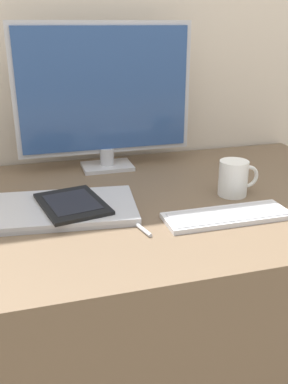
{
  "coord_description": "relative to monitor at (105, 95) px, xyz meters",
  "views": [
    {
      "loc": [
        -0.25,
        -0.85,
        1.14
      ],
      "look_at": [
        0.01,
        0.05,
        0.76
      ],
      "focal_mm": 40.0,
      "sensor_mm": 36.0,
      "label": 1
    }
  ],
  "objects": [
    {
      "name": "ereader",
      "position": [
        -0.15,
        -0.32,
        -0.21
      ],
      "size": [
        0.18,
        0.22,
        0.01
      ],
      "color": "black",
      "rests_on": "laptop"
    },
    {
      "name": "monitor",
      "position": [
        0.0,
        0.0,
        0.0
      ],
      "size": [
        0.53,
        0.11,
        0.44
      ],
      "color": "#B7B7BC",
      "rests_on": "desk"
    },
    {
      "name": "laptop",
      "position": [
        -0.17,
        -0.31,
        -0.22
      ],
      "size": [
        0.37,
        0.26,
        0.02
      ],
      "color": "#A3A3A8",
      "rests_on": "desk"
    },
    {
      "name": "pen",
      "position": [
        -0.02,
        -0.43,
        -0.23
      ],
      "size": [
        0.04,
        0.13,
        0.01
      ],
      "color": "silver",
      "rests_on": "desk"
    },
    {
      "name": "desk",
      "position": [
        0.01,
        -0.28,
        -0.58
      ],
      "size": [
        1.39,
        0.79,
        0.7
      ],
      "color": "brown",
      "rests_on": "ground_plane"
    },
    {
      "name": "wall_back",
      "position": [
        0.01,
        0.15,
        0.26
      ],
      "size": [
        3.6,
        0.05,
        2.4
      ],
      "color": "beige",
      "rests_on": "ground_plane"
    },
    {
      "name": "keyboard",
      "position": [
        0.2,
        -0.45,
        -0.22
      ],
      "size": [
        0.3,
        0.1,
        0.01
      ],
      "color": "silver",
      "rests_on": "desk"
    },
    {
      "name": "coffee_mug",
      "position": [
        0.28,
        -0.32,
        -0.18
      ],
      "size": [
        0.11,
        0.08,
        0.09
      ],
      "color": "white",
      "rests_on": "desk"
    }
  ]
}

